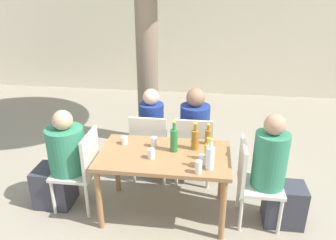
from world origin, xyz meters
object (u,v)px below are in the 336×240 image
(patio_chair_3, at_px, (193,147))
(amber_bottle_4, at_px, (195,139))
(drinking_glass_2, at_px, (151,154))
(drinking_glass_4, at_px, (124,140))
(water_bottle_2, at_px, (210,157))
(patio_chair_0, at_px, (82,166))
(drinking_glass_3, at_px, (199,167))
(person_seated_3, at_px, (195,136))
(drinking_glass_0, at_px, (154,142))
(amber_bottle_0, at_px, (208,136))
(person_seated_2, at_px, (153,135))
(person_seated_1, at_px, (276,177))
(oil_cruet_1, at_px, (208,151))
(dining_table_front, at_px, (164,161))
(green_bottle_3, at_px, (174,140))
(drinking_glass_1, at_px, (202,160))
(patio_chair_2, at_px, (150,144))
(person_seated_0, at_px, (61,164))
(patio_chair_1, at_px, (252,179))

(patio_chair_3, height_order, amber_bottle_4, amber_bottle_4)
(drinking_glass_2, distance_m, drinking_glass_4, 0.44)
(water_bottle_2, distance_m, amber_bottle_4, 0.41)
(patio_chair_0, relative_size, drinking_glass_3, 7.13)
(person_seated_3, distance_m, drinking_glass_4, 1.03)
(patio_chair_3, bearing_deg, drinking_glass_4, 31.93)
(drinking_glass_0, bearing_deg, drinking_glass_3, -43.23)
(drinking_glass_0, bearing_deg, amber_bottle_0, 13.68)
(amber_bottle_0, height_order, drinking_glass_4, amber_bottle_0)
(person_seated_2, bearing_deg, amber_bottle_0, 140.83)
(person_seated_1, relative_size, drinking_glass_4, 14.75)
(patio_chair_0, height_order, person_seated_3, person_seated_3)
(patio_chair_3, bearing_deg, person_seated_1, 144.50)
(patio_chair_3, xyz_separation_m, oil_cruet_1, (0.17, -0.68, 0.31))
(person_seated_1, height_order, water_bottle_2, person_seated_1)
(person_seated_3, relative_size, drinking_glass_0, 11.17)
(dining_table_front, relative_size, green_bottle_3, 4.01)
(patio_chair_0, bearing_deg, water_bottle_2, 80.54)
(drinking_glass_4, bearing_deg, amber_bottle_0, 7.58)
(person_seated_2, relative_size, amber_bottle_0, 5.01)
(dining_table_front, bearing_deg, amber_bottle_4, 25.90)
(oil_cruet_1, distance_m, drinking_glass_1, 0.13)
(patio_chair_0, relative_size, patio_chair_3, 1.00)
(patio_chair_2, bearing_deg, person_seated_2, -90.00)
(person_seated_3, height_order, drinking_glass_2, person_seated_3)
(person_seated_3, bearing_deg, drinking_glass_3, 94.63)
(dining_table_front, xyz_separation_m, person_seated_0, (-1.14, -0.00, -0.12))
(green_bottle_3, bearing_deg, person_seated_3, 77.07)
(oil_cruet_1, height_order, green_bottle_3, green_bottle_3)
(person_seated_3, distance_m, drinking_glass_3, 1.20)
(drinking_glass_2, relative_size, drinking_glass_3, 0.80)
(drinking_glass_2, bearing_deg, dining_table_front, 42.11)
(drinking_glass_3, bearing_deg, drinking_glass_0, 136.77)
(dining_table_front, distance_m, person_seated_3, 0.90)
(person_seated_0, xyz_separation_m, person_seated_1, (2.27, -0.00, 0.02))
(person_seated_2, relative_size, green_bottle_3, 3.48)
(water_bottle_2, bearing_deg, green_bottle_3, 140.59)
(patio_chair_0, distance_m, patio_chair_1, 1.81)
(dining_table_front, height_order, water_bottle_2, water_bottle_2)
(patio_chair_0, relative_size, drinking_glass_4, 10.89)
(patio_chair_1, bearing_deg, dining_table_front, 90.00)
(dining_table_front, xyz_separation_m, patio_chair_3, (0.27, 0.62, -0.13))
(patio_chair_2, bearing_deg, drinking_glass_2, 102.04)
(patio_chair_1, relative_size, person_seated_0, 0.78)
(green_bottle_3, bearing_deg, amber_bottle_0, 30.98)
(oil_cruet_1, height_order, drinking_glass_3, oil_cruet_1)
(patio_chair_1, bearing_deg, drinking_glass_4, 83.06)
(person_seated_1, bearing_deg, drinking_glass_1, 103.30)
(patio_chair_2, bearing_deg, person_seated_1, 156.23)
(person_seated_0, distance_m, person_seated_2, 1.22)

